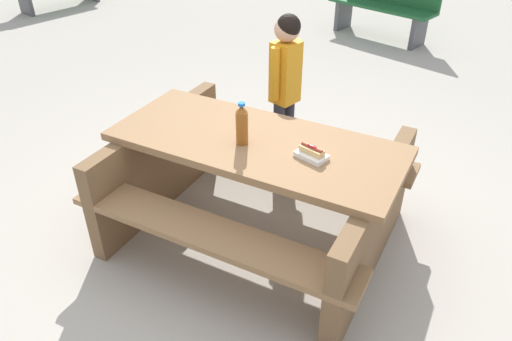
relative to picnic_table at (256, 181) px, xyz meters
name	(u,v)px	position (x,y,z in m)	size (l,w,h in m)	color
ground_plane	(256,233)	(0.00, 0.00, -0.44)	(30.00, 30.00, 0.00)	#ADA599
picnic_table	(256,181)	(0.00, 0.00, 0.00)	(2.12, 1.85, 0.75)	olive
soda_bottle	(242,125)	(-0.03, -0.09, 0.43)	(0.07, 0.07, 0.27)	brown
hotdog_tray	(312,153)	(0.37, 0.07, 0.34)	(0.18, 0.11, 0.08)	white
child_in_coat	(286,73)	(-0.49, 0.82, 0.36)	(0.20, 0.31, 1.25)	#262633
park_bench_near	(384,4)	(-1.72, 4.28, 0.00)	(1.51, 0.42, 0.85)	#1E592D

